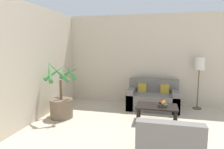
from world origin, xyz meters
name	(u,v)px	position (x,y,z in m)	size (l,w,h in m)	color
wall_back	(168,60)	(0.00, 6.80, 1.35)	(7.69, 0.06, 2.70)	beige
potted_palm	(61,102)	(-2.57, 5.00, 0.40)	(0.86, 0.84, 1.43)	brown
sofa_loveseat	(153,99)	(-0.40, 6.27, 0.28)	(1.41, 0.80, 0.81)	slate
floor_lamp	(199,67)	(0.82, 6.55, 1.19)	(0.27, 0.27, 1.46)	brown
coffee_table	(157,108)	(-0.27, 5.25, 0.34)	(0.93, 0.58, 0.39)	black
fruit_bowl	(163,105)	(-0.15, 5.21, 0.42)	(0.21, 0.21, 0.06)	#42382D
apple_red	(160,102)	(-0.20, 5.21, 0.49)	(0.08, 0.08, 0.08)	red
apple_green	(163,103)	(-0.14, 5.15, 0.49)	(0.08, 0.08, 0.08)	olive
orange_fruit	(164,102)	(-0.12, 5.25, 0.49)	(0.08, 0.08, 0.08)	orange
ottoman	(166,134)	(-0.09, 4.20, 0.19)	(0.56, 0.45, 0.37)	slate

